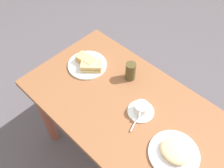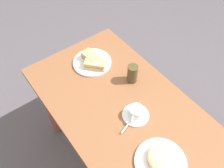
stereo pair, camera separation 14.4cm
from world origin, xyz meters
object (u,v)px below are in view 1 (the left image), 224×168
Objects in this scene: sandwich_back at (91,66)px; sandwich_plate at (87,65)px; coffee_saucer at (141,111)px; coffee_cup at (141,108)px; sandwich_front at (86,60)px; drinking_glass at (130,71)px; side_plate at (174,154)px; dining_table at (133,123)px; spoon at (136,121)px.

sandwich_plate is at bearing 173.72° from sandwich_back.
coffee_saucer is 0.04m from coffee_cup.
sandwich_front is 0.50m from coffee_saucer.
drinking_glass is at bearing 23.31° from sandwich_plate.
sandwich_plate is 0.30m from drinking_glass.
coffee_saucer is 0.59× the size of side_plate.
sandwich_plate is 2.47× the size of coffee_cup.
side_plate is 2.09× the size of drinking_glass.
coffee_cup is (0.03, 0.02, 0.18)m from dining_table.
dining_table is at bearing -6.61° from sandwich_plate.
coffee_cup is at bearing -3.79° from sandwich_back.
spoon reaches higher than coffee_saucer.
side_plate is at bearing -8.20° from sandwich_plate.
coffee_cup is at bearing 31.46° from dining_table.
side_plate reaches higher than coffee_saucer.
dining_table is 8.96× the size of sandwich_back.
drinking_glass is at bearing 144.61° from coffee_cup.
spoon is 0.25m from side_plate.
coffee_cup is (0.00, -0.00, 0.04)m from coffee_saucer.
drinking_glass is (0.22, 0.12, 0.02)m from sandwich_back.
coffee_cup is 1.06× the size of spoon.
coffee_saucer is (0.48, -0.03, -0.00)m from sandwich_plate.
coffee_cup is 0.29m from side_plate.
side_plate is at bearing -24.80° from drinking_glass.
side_plate is at bearing -1.12° from spoon.
side_plate is (0.28, -0.08, -0.03)m from coffee_cup.
sandwich_plate is at bearing 171.80° from side_plate.
spoon reaches higher than sandwich_plate.
spoon is at bearing -72.52° from coffee_saucer.
drinking_glass is (-0.21, 0.15, 0.02)m from coffee_cup.
spoon is at bearing -11.66° from sandwich_front.
drinking_glass is (-0.49, 0.23, 0.05)m from side_plate.
sandwich_back is 0.47m from spoon.
sandwich_back is (0.05, -0.01, 0.03)m from sandwich_plate.
coffee_cup reaches higher than sandwich_front.
sandwich_back is at bearing -151.31° from drinking_glass.
sandwich_back is at bearing -7.11° from sandwich_front.
sandwich_front is 1.31× the size of spoon.
sandwich_plate reaches higher than coffee_saucer.
side_plate is at bearing -8.33° from sandwich_back.
drinking_glass is (0.27, 0.12, 0.05)m from sandwich_plate.
sandwich_front is 0.06m from sandwich_back.
side_plate is (0.76, -0.11, 0.00)m from sandwich_plate.
dining_table is at bearing 169.48° from side_plate.
coffee_cup is at bearing 107.27° from spoon.
sandwich_plate is (-0.45, 0.05, 0.14)m from dining_table.
side_plate is (0.31, -0.06, 0.14)m from dining_table.
sandwich_front is 0.53m from spoon.
drinking_glass reaches higher than spoon.
sandwich_back reaches higher than dining_table.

